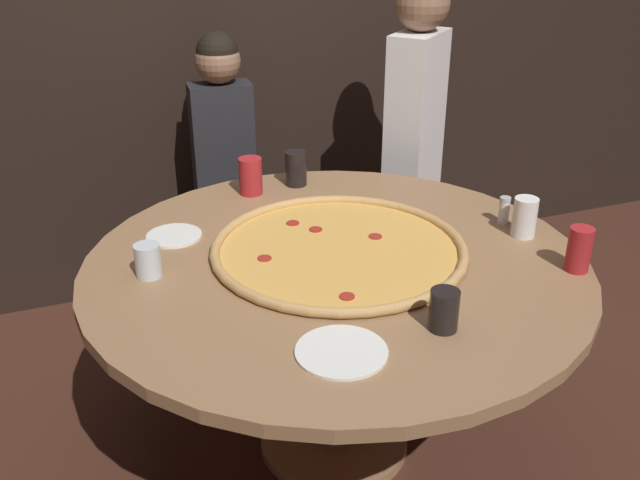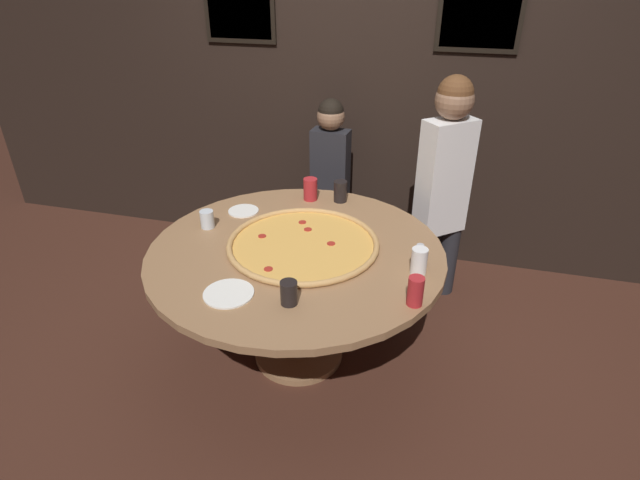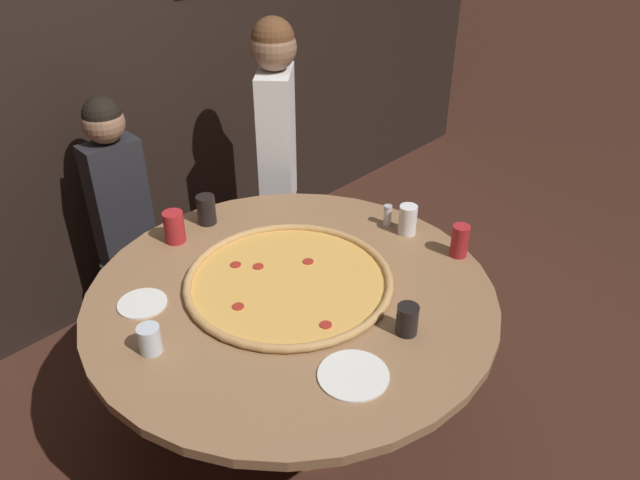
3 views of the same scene
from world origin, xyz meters
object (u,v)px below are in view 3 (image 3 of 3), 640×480
Objects in this scene: giant_pizza at (289,281)px; white_plate_near_front at (142,303)px; drink_cup_near_left at (460,241)px; drink_cup_far_left at (408,220)px; drink_cup_front_edge at (407,320)px; dining_table at (292,317)px; diner_centre_back at (277,146)px; drink_cup_by_shaker at (174,227)px; drink_cup_far_right at (150,339)px; white_plate_beside_cup at (353,375)px; condiment_shaker at (388,215)px; drink_cup_beside_pizza at (206,210)px; diner_side_right at (120,207)px.

giant_pizza is 0.56m from white_plate_near_front.
drink_cup_near_left is 1.28m from white_plate_near_front.
drink_cup_front_edge is at bearing -143.28° from drink_cup_far_left.
dining_table is 1.12m from diner_centre_back.
drink_cup_far_left is (0.62, -0.11, 0.05)m from giant_pizza.
white_plate_near_front is (-0.35, -0.27, -0.07)m from drink_cup_by_shaker.
dining_table is 15.44× the size of drink_cup_far_right.
white_plate_beside_cup reaches higher than dining_table.
drink_cup_front_edge reaches higher than white_plate_near_front.
drink_cup_front_edge is at bearing 1.18° from white_plate_beside_cup.
condiment_shaker is at bearing -38.11° from drink_cup_by_shaker.
drink_cup_near_left is at bearing -26.63° from dining_table.
drink_cup_beside_pizza reaches higher than giant_pizza.
drink_cup_far_right is at bearing 160.43° from drink_cup_near_left.
drink_cup_by_shaker is 1.44× the size of condiment_shaker.
diner_side_right is (0.36, 0.75, -0.03)m from white_plate_near_front.
drink_cup_by_shaker is 1.05× the size of drink_cup_beside_pizza.
dining_table is at bearing -123.11° from giant_pizza.
drink_cup_far_left reaches higher than white_plate_beside_cup.
drink_cup_front_edge is at bearing -80.45° from giant_pizza.
dining_table is 0.68m from drink_cup_beside_pizza.
drink_cup_far_left is at bearing -9.91° from giant_pizza.
white_plate_near_front is 0.78× the size of white_plate_beside_cup.
drink_cup_beside_pizza is at bearing 83.56° from giant_pizza.
diner_side_right reaches higher than white_plate_near_front.
diner_centre_back is (0.89, 1.30, 0.11)m from white_plate_beside_cup.
white_plate_beside_cup is at bearing -110.73° from dining_table.
diner_centre_back reaches higher than white_plate_beside_cup.
drink_cup_far_right is 1.28m from drink_cup_near_left.
drink_cup_near_left is (0.54, 0.14, 0.01)m from drink_cup_front_edge.
dining_table is 0.65m from drink_cup_by_shaker.
dining_table is 1.04× the size of diner_centre_back.
dining_table is at bearing 8.93° from diner_centre_back.
drink_cup_near_left is at bearing 46.43° from diner_centre_back.
drink_cup_beside_pizza is 0.65m from diner_centre_back.
drink_cup_far_right is at bearing 68.58° from diner_side_right.
drink_cup_beside_pizza is (-0.55, 0.70, 0.00)m from drink_cup_far_left.
diner_centre_back reaches higher than white_plate_near_front.
drink_cup_far_right is 1.20m from condiment_shaker.
drink_cup_front_edge is at bearing 24.61° from diner_centre_back.
diner_side_right is (0.10, 1.56, -0.03)m from white_plate_beside_cup.
drink_cup_beside_pizza is 1.31× the size of drink_cup_far_right.
drink_cup_by_shaker is 0.49m from diner_side_right.
diner_side_right is 0.84× the size of diner_centre_back.
drink_cup_far_right is (-0.67, 0.57, -0.01)m from drink_cup_front_edge.
drink_cup_far_right is at bearing 169.51° from dining_table.
white_plate_near_front is at bearing 164.33° from condiment_shaker.
diner_centre_back is at bearing 15.13° from drink_cup_by_shaker.
drink_cup_beside_pizza is 0.81m from condiment_shaker.
drink_cup_front_edge reaches higher than white_plate_beside_cup.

